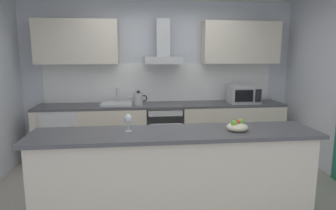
{
  "coord_description": "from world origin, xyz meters",
  "views": [
    {
      "loc": [
        -0.45,
        -3.39,
        1.71
      ],
      "look_at": [
        -0.01,
        0.43,
        1.05
      ],
      "focal_mm": 31.36,
      "sensor_mm": 36.0,
      "label": 1
    }
  ],
  "objects": [
    {
      "name": "refrigerator",
      "position": [
        -1.62,
        1.37,
        0.43
      ],
      "size": [
        0.58,
        0.6,
        0.85
      ],
      "color": "white",
      "rests_on": "ground"
    },
    {
      "name": "ground",
      "position": [
        0.0,
        0.0,
        -0.01
      ],
      "size": [
        5.63,
        4.43,
        0.02
      ],
      "primitive_type": "cube",
      "color": "gray"
    },
    {
      "name": "range_hood",
      "position": [
        0.02,
        1.5,
        1.79
      ],
      "size": [
        0.62,
        0.45,
        0.72
      ],
      "color": "#B7BABC"
    },
    {
      "name": "oven",
      "position": [
        0.02,
        1.37,
        0.46
      ],
      "size": [
        0.6,
        0.62,
        0.8
      ],
      "color": "slate",
      "rests_on": "ground"
    },
    {
      "name": "backsplash_tile",
      "position": [
        0.0,
        1.7,
        1.23
      ],
      "size": [
        3.93,
        0.02,
        0.66
      ],
      "primitive_type": "cube",
      "color": "white"
    },
    {
      "name": "counter_island",
      "position": [
        -0.05,
        -0.54,
        0.48
      ],
      "size": [
        2.9,
        0.64,
        0.94
      ],
      "color": "beige",
      "rests_on": "ground"
    },
    {
      "name": "fruit_bowl",
      "position": [
        0.58,
        -0.57,
        0.99
      ],
      "size": [
        0.22,
        0.22,
        0.13
      ],
      "color": "beige",
      "rests_on": "counter_island"
    },
    {
      "name": "microwave",
      "position": [
        1.37,
        1.34,
        1.05
      ],
      "size": [
        0.5,
        0.38,
        0.3
      ],
      "color": "#B7BABC",
      "rests_on": "counter_back"
    },
    {
      "name": "wall_back",
      "position": [
        0.0,
        1.78,
        1.3
      ],
      "size": [
        5.63,
        0.12,
        2.6
      ],
      "primitive_type": "cube",
      "color": "silver",
      "rests_on": "ground"
    },
    {
      "name": "counter_back",
      "position": [
        0.0,
        1.4,
        0.45
      ],
      "size": [
        4.07,
        0.6,
        0.9
      ],
      "color": "beige",
      "rests_on": "ground"
    },
    {
      "name": "wine_glass",
      "position": [
        -0.52,
        -0.48,
        1.07
      ],
      "size": [
        0.08,
        0.08,
        0.18
      ],
      "color": "silver",
      "rests_on": "counter_island"
    },
    {
      "name": "sink",
      "position": [
        -0.74,
        1.38,
        0.93
      ],
      "size": [
        0.5,
        0.4,
        0.26
      ],
      "color": "silver",
      "rests_on": "counter_back"
    },
    {
      "name": "upper_cabinets",
      "position": [
        -0.0,
        1.55,
        1.91
      ],
      "size": [
        4.02,
        0.32,
        0.7
      ],
      "color": "beige"
    },
    {
      "name": "kettle",
      "position": [
        -0.39,
        1.34,
        1.01
      ],
      "size": [
        0.29,
        0.15,
        0.24
      ],
      "color": "#B7BABC",
      "rests_on": "counter_back"
    }
  ]
}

